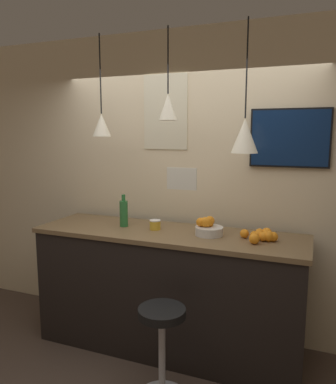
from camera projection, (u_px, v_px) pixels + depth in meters
back_wall at (185, 184)px, 3.64m from camera, size 8.00×0.06×2.90m
service_counter at (168, 290)px, 3.36m from camera, size 2.38×0.70×1.09m
bar_stool at (162, 341)px, 2.68m from camera, size 0.40×0.40×0.72m
fruit_bowl at (208, 227)px, 3.15m from camera, size 0.24×0.24×0.15m
orange_pile at (262, 235)px, 3.00m from camera, size 0.31×0.31×0.09m
juice_bottle at (124, 213)px, 3.43m from camera, size 0.08×0.08×0.30m
spread_jar at (155, 225)px, 3.33m from camera, size 0.10×0.10×0.09m
pendant_lamp_left at (102, 124)px, 3.36m from camera, size 0.17×0.17×0.89m
pendant_lamp_middle at (168, 107)px, 3.11m from camera, size 0.15×0.15×0.75m
pendant_lamp_right at (245, 135)px, 2.91m from camera, size 0.21×0.21×1.01m
mounted_tv at (290, 138)px, 3.18m from camera, size 0.66×0.04×0.50m
hanging_menu_board at (182, 179)px, 2.87m from camera, size 0.24×0.01×0.17m
wall_poster at (165, 112)px, 3.57m from camera, size 0.44×0.01×0.71m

